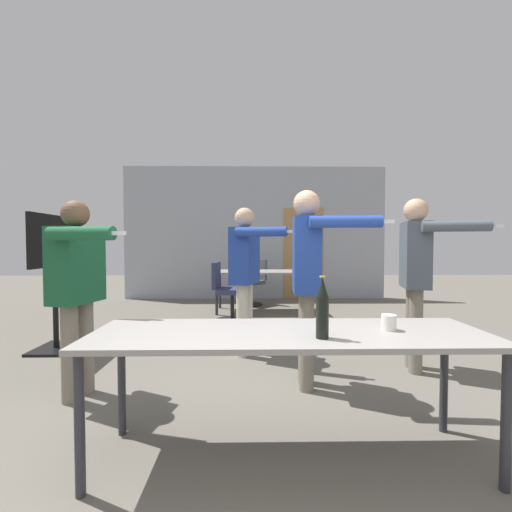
{
  "coord_description": "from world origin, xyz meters",
  "views": [
    {
      "loc": [
        -0.11,
        -1.5,
        1.25
      ],
      "look_at": [
        -0.04,
        2.58,
        1.1
      ],
      "focal_mm": 24.0,
      "sensor_mm": 36.0,
      "label": 1
    }
  ],
  "objects": [
    {
      "name": "back_wall",
      "position": [
        0.03,
        6.27,
        1.48
      ],
      "size": [
        5.89,
        0.12,
        2.98
      ],
      "color": "#A3A8B2",
      "rests_on": "ground_plane"
    },
    {
      "name": "conference_table_near",
      "position": [
        0.11,
        0.43,
        0.68
      ],
      "size": [
        2.24,
        0.67,
        0.75
      ],
      "color": "gray",
      "rests_on": "ground_plane"
    },
    {
      "name": "conference_table_far",
      "position": [
        0.09,
        4.77,
        0.67
      ],
      "size": [
        1.69,
        0.76,
        0.75
      ],
      "color": "gray",
      "rests_on": "ground_plane"
    },
    {
      "name": "tv_screen",
      "position": [
        -2.4,
        2.52,
        0.95
      ],
      "size": [
        0.44,
        0.94,
        1.58
      ],
      "rotation": [
        0.0,
        0.0,
        1.57
      ],
      "color": "black",
      "rests_on": "ground_plane"
    },
    {
      "name": "person_center_tall",
      "position": [
        0.39,
        1.43,
        1.04
      ],
      "size": [
        0.76,
        0.63,
        1.7
      ],
      "rotation": [
        0.0,
        0.0,
        -1.65
      ],
      "color": "slate",
      "rests_on": "ground_plane"
    },
    {
      "name": "person_near_casual",
      "position": [
        1.52,
        1.81,
        1.03
      ],
      "size": [
        0.73,
        0.71,
        1.68
      ],
      "rotation": [
        0.0,
        0.0,
        -1.82
      ],
      "color": "slate",
      "rests_on": "ground_plane"
    },
    {
      "name": "person_left_plaid",
      "position": [
        -0.16,
        2.33,
        1.0
      ],
      "size": [
        0.7,
        0.75,
        1.65
      ],
      "rotation": [
        0.0,
        0.0,
        -1.9
      ],
      "color": "beige",
      "rests_on": "ground_plane"
    },
    {
      "name": "person_right_polo",
      "position": [
        -1.49,
        1.26,
        0.96
      ],
      "size": [
        0.7,
        0.73,
        1.59
      ],
      "rotation": [
        0.0,
        0.0,
        -1.81
      ],
      "color": "slate",
      "rests_on": "ground_plane"
    },
    {
      "name": "office_chair_mid_tucked",
      "position": [
        -0.48,
        3.98,
        0.45
      ],
      "size": [
        0.57,
        0.52,
        0.95
      ],
      "rotation": [
        0.0,
        0.0,
        4.6
      ],
      "color": "black",
      "rests_on": "ground_plane"
    },
    {
      "name": "office_chair_near_pushed",
      "position": [
        -0.07,
        5.45,
        0.43
      ],
      "size": [
        0.69,
        0.68,
        0.93
      ],
      "rotation": [
        0.0,
        0.0,
        2.34
      ],
      "color": "black",
      "rests_on": "ground_plane"
    },
    {
      "name": "beer_bottle",
      "position": [
        0.27,
        0.29,
        0.9
      ],
      "size": [
        0.07,
        0.07,
        0.33
      ],
      "color": "black",
      "rests_on": "conference_table_near"
    },
    {
      "name": "drink_cup",
      "position": [
        0.69,
        0.45,
        0.79
      ],
      "size": [
        0.08,
        0.08,
        0.09
      ],
      "color": "silver",
      "rests_on": "conference_table_near"
    }
  ]
}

